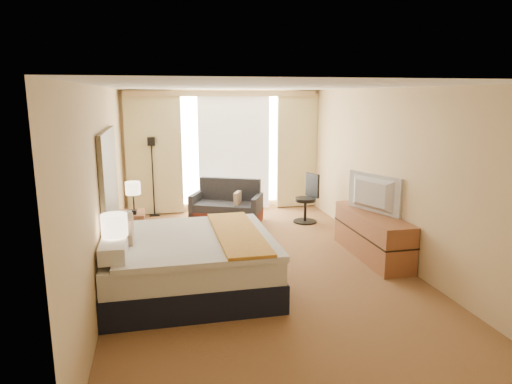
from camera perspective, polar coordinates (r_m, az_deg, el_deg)
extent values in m
cube|color=#552318|center=(6.89, 0.25, -9.14)|extent=(4.20, 7.00, 0.02)
cube|color=white|center=(6.43, 0.27, 13.01)|extent=(4.20, 7.00, 0.02)
cube|color=tan|center=(9.94, -4.23, 5.13)|extent=(4.20, 0.02, 2.60)
cube|color=tan|center=(3.33, 13.90, -9.29)|extent=(4.20, 0.02, 2.60)
cube|color=tan|center=(6.42, -18.36, 0.72)|extent=(0.02, 7.00, 2.60)
cube|color=tan|center=(7.29, 16.59, 2.13)|extent=(0.02, 7.00, 2.60)
cube|color=black|center=(6.61, -17.84, 0.90)|extent=(0.06, 1.85, 1.50)
cube|color=#985C37|center=(5.69, -16.33, -11.42)|extent=(0.45, 0.52, 0.55)
cube|color=#985C37|center=(8.04, -15.26, -4.39)|extent=(0.45, 0.52, 0.55)
cube|color=#985C37|center=(7.38, 14.31, -5.21)|extent=(0.50, 1.80, 0.70)
cube|color=white|center=(9.95, -2.78, 5.27)|extent=(2.30, 0.02, 2.30)
cube|color=beige|center=(9.72, -12.63, 4.54)|extent=(1.15, 0.09, 2.50)
cube|color=beige|center=(10.20, 5.12, 5.12)|extent=(0.90, 0.09, 2.50)
cube|color=white|center=(9.92, -2.74, 4.96)|extent=(1.55, 0.04, 2.50)
cube|color=tan|center=(9.71, -4.20, 12.19)|extent=(4.00, 0.16, 0.12)
cube|color=black|center=(6.09, -8.20, -10.44)|extent=(2.12, 1.92, 0.35)
cube|color=silver|center=(5.97, -8.30, -7.53)|extent=(2.07, 1.87, 0.30)
cube|color=silver|center=(5.92, -7.57, -5.88)|extent=(1.94, 1.94, 0.07)
cube|color=gold|center=(5.97, -2.35, -5.12)|extent=(0.55, 1.94, 0.04)
cube|color=silver|center=(5.45, -17.31, -6.55)|extent=(0.28, 0.79, 0.18)
cube|color=silver|center=(6.33, -16.66, -3.92)|extent=(0.28, 0.79, 0.18)
cube|color=beige|center=(5.86, -15.61, -4.70)|extent=(0.10, 0.42, 0.36)
cube|color=#552018|center=(9.13, -3.69, -3.02)|extent=(1.53, 1.23, 0.24)
cube|color=#2F2F34|center=(9.04, -3.79, -1.89)|extent=(1.38, 1.05, 0.15)
cube|color=#2F2F34|center=(9.30, -3.24, 0.16)|extent=(1.19, 0.65, 0.53)
cube|color=#2F2F34|center=(9.27, -7.44, -1.43)|extent=(0.39, 0.70, 0.43)
cube|color=#2F2F34|center=(8.93, 0.16, -1.85)|extent=(0.39, 0.70, 0.43)
cube|color=beige|center=(8.94, -2.32, -0.95)|extent=(0.21, 0.34, 0.31)
cube|color=black|center=(9.88, -12.55, -2.78)|extent=(0.21, 0.21, 0.02)
cylinder|color=black|center=(9.72, -12.75, 1.48)|extent=(0.03, 0.03, 1.47)
cube|color=black|center=(9.61, -12.97, 6.19)|extent=(0.15, 0.15, 0.17)
cylinder|color=black|center=(9.18, 6.13, -3.67)|extent=(0.47, 0.47, 0.03)
cylinder|color=black|center=(9.13, 6.16, -2.28)|extent=(0.06, 0.06, 0.42)
cylinder|color=black|center=(9.07, 6.19, -0.95)|extent=(0.41, 0.41, 0.07)
cube|color=black|center=(9.12, 7.07, 0.85)|extent=(0.17, 0.37, 0.47)
cube|color=black|center=(5.59, -16.98, -8.62)|extent=(0.11, 0.11, 0.04)
cylinder|color=black|center=(5.52, -17.11, -6.63)|extent=(0.03, 0.03, 0.37)
cylinder|color=#FFE4BF|center=(5.44, -17.29, -3.95)|extent=(0.29, 0.29, 0.25)
cube|color=black|center=(7.98, -14.98, -2.32)|extent=(0.09, 0.09, 0.04)
cylinder|color=black|center=(7.94, -15.05, -1.12)|extent=(0.03, 0.03, 0.31)
cylinder|color=#FFE4BF|center=(7.89, -15.14, 0.47)|extent=(0.25, 0.25, 0.21)
cube|color=#93B6E4|center=(5.52, -15.29, -8.33)|extent=(0.13, 0.13, 0.12)
cube|color=black|center=(7.86, -15.28, -2.45)|extent=(0.18, 0.14, 0.06)
imported|color=black|center=(7.25, 14.01, -0.22)|extent=(0.50, 1.01, 0.59)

